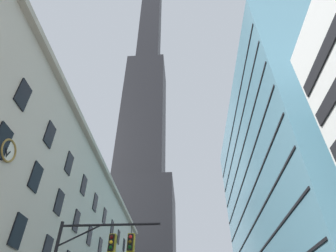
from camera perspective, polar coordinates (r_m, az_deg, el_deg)
name	(u,v)px	position (r m, az deg, el deg)	size (l,w,h in m)	color
station_building	(41,247)	(40.53, -24.79, -21.74)	(13.18, 60.10, 22.87)	beige
dark_skyscraper	(142,145)	(114.27, -5.32, -3.91)	(25.44, 25.44, 227.69)	black
glass_office_midrise	(295,195)	(50.60, 24.68, -12.86)	(15.47, 44.91, 41.91)	teal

